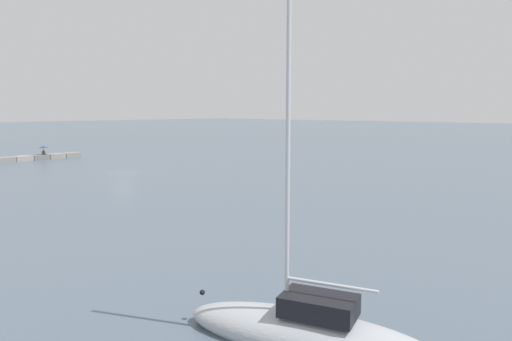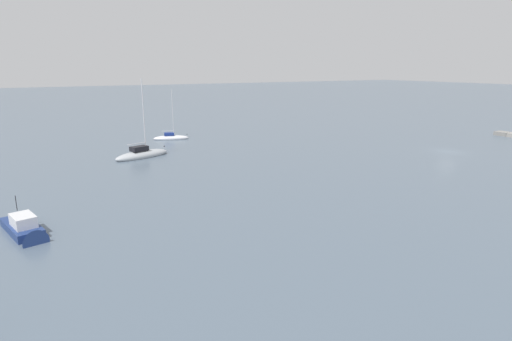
% 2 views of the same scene
% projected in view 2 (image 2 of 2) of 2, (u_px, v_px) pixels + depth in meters
% --- Properties ---
extents(ground_plane, '(500.00, 500.00, 0.00)m').
position_uv_depth(ground_plane, '(448.00, 152.00, 61.54)').
color(ground_plane, slate).
extents(sailboat_white_mid, '(3.37, 6.15, 8.82)m').
position_uv_depth(sailboat_white_mid, '(171.00, 138.00, 71.95)').
color(sailboat_white_mid, silver).
rests_on(sailboat_white_mid, ground_plane).
extents(sailboat_grey_far, '(4.66, 8.39, 11.08)m').
position_uv_depth(sailboat_grey_far, '(142.00, 155.00, 57.67)').
color(sailboat_grey_far, '#ADB2B7').
rests_on(sailboat_grey_far, ground_plane).
extents(motorboat_navy_near, '(6.26, 3.16, 3.37)m').
position_uv_depth(motorboat_navy_near, '(26.00, 231.00, 31.02)').
color(motorboat_navy_near, navy).
rests_on(motorboat_navy_near, ground_plane).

